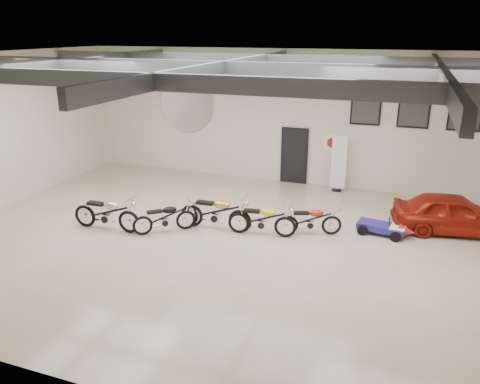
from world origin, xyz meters
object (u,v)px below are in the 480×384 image
(go_kart, at_px, (387,226))
(motorcycle_red, at_px, (310,220))
(motorcycle_gold, at_px, (215,212))
(motorcycle_yellow, at_px, (262,219))
(motorcycle_black, at_px, (164,217))
(motorcycle_silver, at_px, (106,212))
(vintage_car, at_px, (454,213))
(banner_stand, at_px, (339,165))

(go_kart, bearing_deg, motorcycle_red, -152.89)
(motorcycle_gold, relative_size, motorcycle_yellow, 1.11)
(motorcycle_black, height_order, motorcycle_gold, motorcycle_gold)
(motorcycle_black, distance_m, motorcycle_gold, 1.50)
(go_kart, bearing_deg, motorcycle_yellow, -151.68)
(motorcycle_silver, xyz_separation_m, vintage_car, (9.62, 3.29, 0.03))
(motorcycle_silver, xyz_separation_m, motorcycle_red, (5.73, 1.70, -0.09))
(motorcycle_black, height_order, motorcycle_red, motorcycle_black)
(motorcycle_gold, xyz_separation_m, vintage_car, (6.61, 2.16, 0.02))
(motorcycle_black, bearing_deg, vintage_car, -19.26)
(banner_stand, relative_size, motorcycle_gold, 0.93)
(motorcycle_yellow, distance_m, vintage_car, 5.61)
(motorcycle_gold, distance_m, go_kart, 4.98)
(motorcycle_gold, xyz_separation_m, motorcycle_red, (2.71, 0.58, -0.10))
(motorcycle_silver, height_order, go_kart, motorcycle_silver)
(motorcycle_yellow, relative_size, vintage_car, 0.57)
(banner_stand, xyz_separation_m, motorcycle_silver, (-5.88, -5.87, -0.45))
(vintage_car, bearing_deg, motorcycle_black, 100.45)
(motorcycle_gold, bearing_deg, vintage_car, 15.46)
(motorcycle_yellow, height_order, motorcycle_red, motorcycle_yellow)
(motorcycle_gold, bearing_deg, motorcycle_yellow, -0.08)
(motorcycle_black, relative_size, motorcycle_red, 1.01)
(motorcycle_red, bearing_deg, banner_stand, 68.80)
(motorcycle_yellow, distance_m, motorcycle_red, 1.40)
(motorcycle_black, distance_m, motorcycle_red, 4.24)
(motorcycle_gold, bearing_deg, motorcycle_black, -154.85)
(banner_stand, height_order, motorcycle_black, banner_stand)
(motorcycle_yellow, bearing_deg, vintage_car, 14.92)
(motorcycle_silver, bearing_deg, go_kart, 15.00)
(motorcycle_yellow, bearing_deg, motorcycle_red, 14.42)
(motorcycle_yellow, bearing_deg, motorcycle_gold, 175.51)
(motorcycle_black, distance_m, vintage_car, 8.44)
(go_kart, bearing_deg, vintage_car, 35.06)
(banner_stand, relative_size, vintage_car, 0.58)
(banner_stand, height_order, motorcycle_red, banner_stand)
(go_kart, bearing_deg, motorcycle_black, -153.44)
(motorcycle_gold, bearing_deg, motorcycle_red, 9.33)
(go_kart, bearing_deg, motorcycle_silver, -154.21)
(banner_stand, height_order, motorcycle_gold, banner_stand)
(motorcycle_red, height_order, go_kart, motorcycle_red)
(motorcycle_silver, distance_m, motorcycle_gold, 3.22)
(banner_stand, height_order, motorcycle_yellow, banner_stand)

